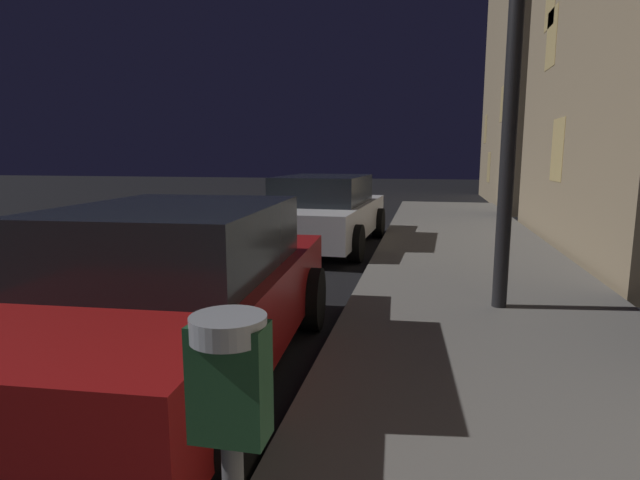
% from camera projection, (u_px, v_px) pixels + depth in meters
% --- Properties ---
extents(parking_meter, '(0.19, 0.19, 1.29)m').
position_uv_depth(parking_meter, '(231.00, 434.00, 1.28)').
color(parking_meter, '#59595B').
rests_on(parking_meter, sidewalk).
extents(car_red, '(2.26, 4.26, 1.43)m').
position_uv_depth(car_red, '(176.00, 292.00, 4.19)').
color(car_red, maroon).
rests_on(car_red, ground).
extents(car_white, '(2.19, 4.61, 1.43)m').
position_uv_depth(car_white, '(324.00, 211.00, 10.24)').
color(car_white, silver).
rests_on(car_white, ground).
extents(building_far, '(6.84, 9.15, 10.40)m').
position_uv_depth(building_far, '(598.00, 60.00, 18.17)').
color(building_far, '#998466').
rests_on(building_far, ground).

